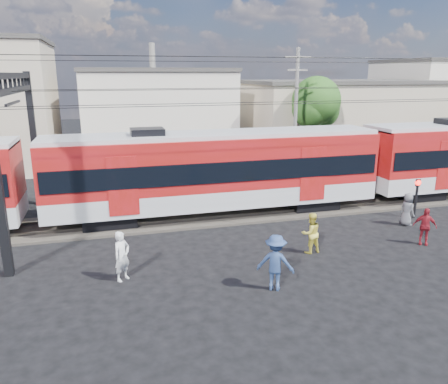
{
  "coord_description": "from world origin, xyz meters",
  "views": [
    {
      "loc": [
        -6.44,
        -12.12,
        6.9
      ],
      "look_at": [
        -1.72,
        5.0,
        2.05
      ],
      "focal_mm": 35.0,
      "sensor_mm": 36.0,
      "label": 1
    }
  ],
  "objects": [
    {
      "name": "pedestrian_a",
      "position": [
        -6.14,
        2.07,
        0.88
      ],
      "size": [
        0.76,
        0.73,
        1.76
      ],
      "primitive_type": "imported",
      "rotation": [
        0.0,
        0.0,
        0.7
      ],
      "color": "silver",
      "rests_on": "ground"
    },
    {
      "name": "tree_near",
      "position": [
        9.19,
        18.09,
        4.66
      ],
      "size": [
        3.82,
        3.64,
        6.72
      ],
      "color": "#382619",
      "rests_on": "ground"
    },
    {
      "name": "pedestrian_d",
      "position": [
        6.09,
        2.07,
        0.79
      ],
      "size": [
        0.98,
        0.82,
        1.57
      ],
      "primitive_type": "imported",
      "rotation": [
        0.0,
        0.0,
        -0.58
      ],
      "color": "maroon",
      "rests_on": "ground"
    },
    {
      "name": "catenary",
      "position": [
        -8.65,
        8.0,
        5.14
      ],
      "size": [
        70.0,
        9.3,
        7.52
      ],
      "color": "black",
      "rests_on": "ground"
    },
    {
      "name": "building_midwest",
      "position": [
        -2.0,
        27.0,
        3.66
      ],
      "size": [
        12.24,
        12.24,
        7.3
      ],
      "color": "beige",
      "rests_on": "ground"
    },
    {
      "name": "track_bed",
      "position": [
        0.0,
        8.0,
        0.06
      ],
      "size": [
        70.0,
        3.4,
        0.12
      ],
      "primitive_type": "cube",
      "color": "#2D2823",
      "rests_on": "ground"
    },
    {
      "name": "utility_pole_mid",
      "position": [
        6.0,
        15.0,
        4.53
      ],
      "size": [
        1.8,
        0.24,
        8.5
      ],
      "color": "slate",
      "rests_on": "ground"
    },
    {
      "name": "building_east",
      "position": [
        28.0,
        28.0,
        4.16
      ],
      "size": [
        10.2,
        10.2,
        8.3
      ],
      "color": "beige",
      "rests_on": "ground"
    },
    {
      "name": "commuter_train",
      "position": [
        -1.11,
        8.0,
        2.4
      ],
      "size": [
        50.3,
        3.08,
        4.17
      ],
      "color": "black",
      "rests_on": "ground"
    },
    {
      "name": "pedestrian_e",
      "position": [
        6.94,
        4.29,
        0.77
      ],
      "size": [
        0.61,
        0.83,
        1.55
      ],
      "primitive_type": "imported",
      "rotation": [
        0.0,
        0.0,
        1.74
      ],
      "color": "#505055",
      "rests_on": "ground"
    },
    {
      "name": "crossing_signal",
      "position": [
        8.07,
        5.13,
        1.36
      ],
      "size": [
        0.28,
        0.28,
        1.96
      ],
      "color": "black",
      "rests_on": "ground"
    },
    {
      "name": "rail_near",
      "position": [
        0.0,
        7.25,
        0.18
      ],
      "size": [
        70.0,
        0.12,
        0.12
      ],
      "primitive_type": "cube",
      "color": "#59544C",
      "rests_on": "track_bed"
    },
    {
      "name": "pedestrian_c",
      "position": [
        -1.35,
        0.04,
        0.95
      ],
      "size": [
        1.41,
        1.21,
        1.9
      ],
      "primitive_type": "imported",
      "rotation": [
        0.0,
        0.0,
        2.64
      ],
      "color": "navy",
      "rests_on": "ground"
    },
    {
      "name": "building_mideast",
      "position": [
        14.0,
        24.0,
        3.16
      ],
      "size": [
        16.32,
        10.2,
        6.3
      ],
      "color": "tan",
      "rests_on": "ground"
    },
    {
      "name": "pedestrian_b",
      "position": [
        1.15,
        2.52,
        0.82
      ],
      "size": [
        0.87,
        0.71,
        1.64
      ],
      "primitive_type": "imported",
      "rotation": [
        0.0,
        0.0,
        3.27
      ],
      "color": "#D8C943",
      "rests_on": "ground"
    },
    {
      "name": "rail_far",
      "position": [
        0.0,
        8.75,
        0.18
      ],
      "size": [
        70.0,
        0.12,
        0.12
      ],
      "primitive_type": "cube",
      "color": "#59544C",
      "rests_on": "track_bed"
    },
    {
      "name": "ground",
      "position": [
        0.0,
        0.0,
        0.0
      ],
      "size": [
        120.0,
        120.0,
        0.0
      ],
      "primitive_type": "plane",
      "color": "black",
      "rests_on": "ground"
    }
  ]
}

